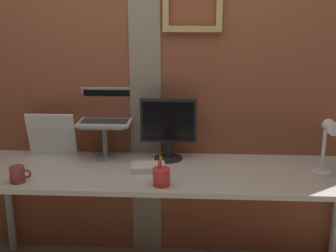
{
  "coord_description": "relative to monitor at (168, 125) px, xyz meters",
  "views": [
    {
      "loc": [
        0.21,
        -2.32,
        1.64
      ],
      "look_at": [
        0.08,
        0.14,
        0.98
      ],
      "focal_mm": 44.93,
      "sensor_mm": 36.0,
      "label": 1
    }
  ],
  "objects": [
    {
      "name": "laptop",
      "position": [
        -0.41,
        0.07,
        0.06
      ],
      "size": [
        0.34,
        0.28,
        0.22
      ],
      "color": "#ADB2B7",
      "rests_on": "laptop_stand"
    },
    {
      "name": "coffee_mug",
      "position": [
        -0.82,
        -0.43,
        -0.18
      ],
      "size": [
        0.12,
        0.08,
        0.09
      ],
      "color": "maroon",
      "rests_on": "desk"
    },
    {
      "name": "desk",
      "position": [
        0.0,
        -0.2,
        -0.29
      ],
      "size": [
        2.37,
        0.65,
        0.73
      ],
      "color": "beige",
      "rests_on": "ground_plane"
    },
    {
      "name": "brick_wall_back",
      "position": [
        -0.08,
        0.18,
        0.35
      ],
      "size": [
        3.35,
        0.16,
        2.61
      ],
      "color": "brown",
      "rests_on": "ground_plane"
    },
    {
      "name": "laptop_stand",
      "position": [
        -0.41,
        0.0,
        -0.08
      ],
      "size": [
        0.28,
        0.22,
        0.23
      ],
      "color": "gray",
      "rests_on": "desk"
    },
    {
      "name": "desk_lamp",
      "position": [
        0.91,
        -0.26,
        -0.02
      ],
      "size": [
        0.12,
        0.2,
        0.34
      ],
      "color": "white",
      "rests_on": "desk"
    },
    {
      "name": "paper_clutter_stack",
      "position": [
        -0.11,
        -0.2,
        -0.21
      ],
      "size": [
        0.21,
        0.16,
        0.04
      ],
      "primitive_type": "cube",
      "rotation": [
        0.0,
        0.0,
        0.12
      ],
      "color": "silver",
      "rests_on": "desk"
    },
    {
      "name": "pen_cup",
      "position": [
        -0.02,
        -0.43,
        -0.18
      ],
      "size": [
        0.09,
        0.09,
        0.17
      ],
      "color": "red",
      "rests_on": "desk"
    },
    {
      "name": "whiteboard_panel",
      "position": [
        -0.77,
        0.03,
        -0.09
      ],
      "size": [
        0.31,
        0.07,
        0.29
      ],
      "primitive_type": "cube",
      "rotation": [
        0.2,
        0.0,
        0.0
      ],
      "color": "white",
      "rests_on": "desk"
    },
    {
      "name": "monitor",
      "position": [
        0.0,
        0.0,
        0.0
      ],
      "size": [
        0.36,
        0.18,
        0.4
      ],
      "color": "black",
      "rests_on": "desk"
    }
  ]
}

